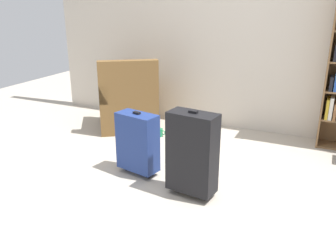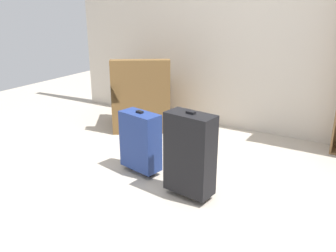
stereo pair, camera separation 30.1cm
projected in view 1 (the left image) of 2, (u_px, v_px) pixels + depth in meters
ground_plane at (162, 202)px, 2.92m from camera, size 8.84×8.84×0.00m
back_wall at (236, 22)px, 4.26m from camera, size 5.05×0.10×2.60m
armchair at (128, 104)px, 4.52m from camera, size 0.97×0.97×0.90m
mug at (160, 132)px, 4.30m from camera, size 0.12×0.08×0.10m
suitcase_black at (192, 153)px, 2.90m from camera, size 0.42×0.25×0.74m
suitcase_navy_blue at (138, 142)px, 3.29m from camera, size 0.41×0.26×0.61m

